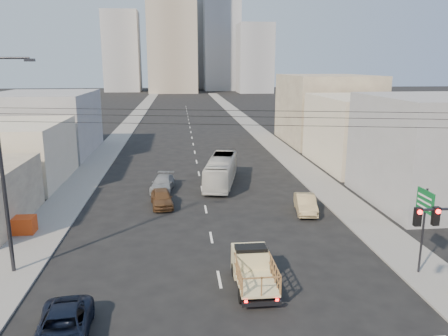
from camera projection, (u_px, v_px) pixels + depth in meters
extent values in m
plane|color=black|center=(223.00, 298.00, 21.98)|extent=(420.00, 420.00, 0.00)
cube|color=gray|center=(131.00, 122.00, 88.55)|extent=(3.50, 180.00, 0.12)
cube|color=gray|center=(245.00, 121.00, 90.90)|extent=(3.50, 180.00, 0.12)
cube|color=silver|center=(219.00, 279.00, 23.92)|extent=(0.15, 2.00, 0.01)
cube|color=silver|center=(211.00, 237.00, 29.72)|extent=(0.15, 2.00, 0.01)
cube|color=silver|center=(206.00, 209.00, 35.53)|extent=(0.15, 2.00, 0.01)
cube|color=silver|center=(202.00, 189.00, 41.34)|extent=(0.15, 2.00, 0.01)
cube|color=silver|center=(199.00, 174.00, 47.15)|extent=(0.15, 2.00, 0.01)
cube|color=silver|center=(197.00, 162.00, 52.95)|extent=(0.15, 2.00, 0.01)
cube|color=silver|center=(195.00, 152.00, 58.76)|extent=(0.15, 2.00, 0.01)
cube|color=silver|center=(193.00, 144.00, 64.57)|extent=(0.15, 2.00, 0.01)
cube|color=silver|center=(192.00, 138.00, 70.38)|extent=(0.15, 2.00, 0.01)
cube|color=silver|center=(191.00, 132.00, 76.18)|extent=(0.15, 2.00, 0.01)
cube|color=silver|center=(190.00, 127.00, 81.99)|extent=(0.15, 2.00, 0.01)
cube|color=silver|center=(189.00, 123.00, 87.80)|extent=(0.15, 2.00, 0.01)
cube|color=silver|center=(188.00, 120.00, 93.61)|extent=(0.15, 2.00, 0.01)
cube|color=silver|center=(188.00, 116.00, 99.41)|extent=(0.15, 2.00, 0.01)
cube|color=silver|center=(187.00, 114.00, 105.22)|extent=(0.15, 2.00, 0.01)
cube|color=silver|center=(187.00, 111.00, 111.03)|extent=(0.15, 2.00, 0.01)
cube|color=silver|center=(186.00, 109.00, 116.84)|extent=(0.15, 2.00, 0.01)
cube|color=silver|center=(186.00, 107.00, 122.64)|extent=(0.15, 2.00, 0.01)
cube|color=beige|center=(256.00, 282.00, 22.15)|extent=(1.90, 3.00, 0.12)
cube|color=beige|center=(250.00, 261.00, 24.03)|extent=(1.90, 1.60, 1.50)
cube|color=black|center=(251.00, 252.00, 23.65)|extent=(1.70, 0.90, 0.70)
cube|color=#2D2D33|center=(262.00, 304.00, 20.72)|extent=(1.90, 0.12, 0.22)
cube|color=#FF0C0C|center=(246.00, 302.00, 20.61)|extent=(0.15, 0.05, 0.12)
cube|color=#FF0C0C|center=(277.00, 300.00, 20.76)|extent=(0.15, 0.05, 0.12)
cylinder|color=black|center=(234.00, 270.00, 24.17)|extent=(0.25, 0.76, 0.76)
cylinder|color=black|center=(264.00, 269.00, 24.34)|extent=(0.25, 0.76, 0.76)
cylinder|color=black|center=(241.00, 296.00, 21.46)|extent=(0.25, 0.76, 0.76)
cylinder|color=black|center=(275.00, 294.00, 21.63)|extent=(0.25, 0.76, 0.76)
imported|color=black|center=(62.00, 329.00, 18.32)|extent=(2.61, 4.95, 1.33)
imported|color=silver|center=(221.00, 171.00, 42.72)|extent=(4.28, 10.10, 2.74)
imported|color=brown|center=(162.00, 198.00, 36.13)|extent=(2.16, 4.35, 1.42)
imported|color=tan|center=(306.00, 204.00, 34.66)|extent=(2.12, 4.44, 1.40)
imported|color=gray|center=(163.00, 183.00, 40.75)|extent=(2.42, 4.83, 1.35)
cube|color=black|center=(436.00, 216.00, 18.23)|extent=(0.28, 0.22, 0.80)
sphere|color=#FF0C0C|center=(438.00, 212.00, 18.04)|extent=(0.20, 0.20, 0.20)
cube|color=black|center=(418.00, 217.00, 18.15)|extent=(0.28, 0.22, 0.80)
sphere|color=#FF0C0C|center=(420.00, 212.00, 17.96)|extent=(0.20, 0.20, 0.20)
cylinder|color=#2D2D33|center=(423.00, 232.00, 23.98)|extent=(0.12, 0.12, 5.00)
cube|color=#0C5926|center=(425.00, 201.00, 23.56)|extent=(0.08, 1.60, 1.20)
cube|color=white|center=(425.00, 197.00, 23.49)|extent=(0.02, 1.30, 0.10)
cube|color=white|center=(424.00, 202.00, 23.56)|extent=(0.02, 1.30, 0.10)
cube|color=white|center=(424.00, 207.00, 23.63)|extent=(0.02, 1.30, 0.10)
cylinder|color=#2D2D33|center=(2.00, 170.00, 23.32)|extent=(0.22, 0.22, 12.00)
cylinder|color=#2D2D33|center=(9.00, 58.00, 22.08)|extent=(2.00, 0.12, 0.12)
cube|color=#2D2D33|center=(30.00, 60.00, 22.21)|extent=(0.50, 0.25, 0.15)
cylinder|color=black|center=(220.00, 110.00, 21.29)|extent=(23.01, 5.02, 0.02)
cylinder|color=black|center=(220.00, 116.00, 21.36)|extent=(23.01, 5.02, 0.02)
cylinder|color=black|center=(220.00, 125.00, 21.45)|extent=(23.01, 5.02, 0.02)
cube|color=#C83E12|center=(22.00, 230.00, 30.19)|extent=(1.80, 1.20, 0.38)
cube|color=#C83E12|center=(21.00, 225.00, 30.10)|extent=(1.80, 1.20, 0.38)
cube|color=#C83E12|center=(21.00, 220.00, 30.01)|extent=(1.80, 1.20, 0.38)
cube|color=gray|center=(432.00, 150.00, 36.39)|extent=(10.00, 12.00, 9.00)
cube|color=beige|center=(367.00, 131.00, 50.11)|extent=(11.00, 14.00, 8.00)
cube|color=gray|center=(326.00, 109.00, 65.41)|extent=(12.00, 16.00, 10.00)
cube|color=beige|center=(5.00, 154.00, 42.62)|extent=(11.00, 12.00, 6.00)
cube|color=gray|center=(44.00, 124.00, 56.86)|extent=(12.00, 16.00, 8.00)
cube|color=#A0907C|center=(172.00, 18.00, 179.21)|extent=(20.00, 20.00, 60.00)
cube|color=#989BA1|center=(222.00, 46.00, 198.23)|extent=(16.00, 16.00, 40.00)
cube|color=#989BA1|center=(122.00, 52.00, 189.69)|extent=(15.00, 15.00, 34.00)
cube|color=gray|center=(194.00, 42.00, 211.09)|extent=(18.00, 18.00, 44.00)
cube|color=#989BA1|center=(255.00, 59.00, 181.46)|extent=(14.00, 14.00, 28.00)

